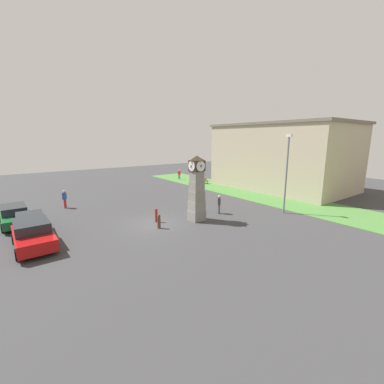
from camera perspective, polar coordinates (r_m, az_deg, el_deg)
ground_plane at (r=20.11m, az=-8.50°, el=-7.05°), size 79.97×79.97×0.00m
clock_tower at (r=20.18m, az=1.06°, el=0.42°), size 1.27×1.30×5.18m
bollard_near_tower at (r=20.37m, az=-7.94°, el=-5.09°), size 0.21×0.21×1.12m
bollard_mid_row at (r=18.98m, az=-7.37°, el=-6.43°), size 0.24×0.24×1.08m
car_navy_sedan at (r=23.77m, az=-34.74°, el=-4.25°), size 4.58×1.99×1.45m
car_near_tower at (r=20.68m, az=-32.19°, el=-6.16°), size 4.43×1.96×1.40m
car_by_building at (r=18.37m, az=-31.85°, el=-7.98°), size 4.53×2.20×1.57m
bench at (r=37.40m, az=2.42°, el=2.69°), size 1.68×0.88×0.90m
pedestrian_near_bench at (r=22.46m, az=6.06°, el=-2.47°), size 0.46×0.45×1.65m
pedestrian_crossing_lot at (r=41.20m, az=-2.86°, el=4.03°), size 0.47×0.40×1.55m
pedestrian_by_cars at (r=26.93m, az=-26.46°, el=-1.17°), size 0.46×0.43×1.71m
street_lamp_near_road at (r=23.39m, az=20.31°, el=4.84°), size 0.50×0.24×6.82m
street_lamp_far_side at (r=36.68m, az=10.91°, el=7.91°), size 0.50×0.24×7.16m
warehouse_blue_far at (r=35.81m, az=19.41°, el=7.51°), size 16.90×10.95×8.34m
grass_verge_far at (r=29.14m, az=18.69°, el=-1.57°), size 47.98×6.10×0.04m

